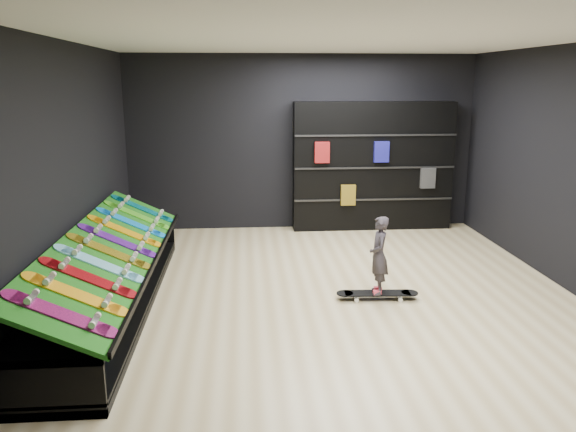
{
  "coord_description": "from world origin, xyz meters",
  "views": [
    {
      "loc": [
        -1.01,
        -6.2,
        2.56
      ],
      "look_at": [
        -0.5,
        0.2,
        1.0
      ],
      "focal_mm": 35.0,
      "sensor_mm": 36.0,
      "label": 1
    }
  ],
  "objects": [
    {
      "name": "floor",
      "position": [
        0.0,
        0.0,
        0.0
      ],
      "size": [
        6.0,
        7.0,
        0.01
      ],
      "primitive_type": "cube",
      "color": "beige",
      "rests_on": "ground"
    },
    {
      "name": "ceiling",
      "position": [
        0.0,
        0.0,
        3.0
      ],
      "size": [
        6.0,
        7.0,
        0.01
      ],
      "primitive_type": "cube",
      "color": "white",
      "rests_on": "ground"
    },
    {
      "name": "wall_back",
      "position": [
        0.0,
        3.5,
        1.5
      ],
      "size": [
        6.0,
        0.02,
        3.0
      ],
      "primitive_type": "cube",
      "color": "black",
      "rests_on": "ground"
    },
    {
      "name": "wall_front",
      "position": [
        0.0,
        -3.5,
        1.5
      ],
      "size": [
        6.0,
        0.02,
        3.0
      ],
      "primitive_type": "cube",
      "color": "black",
      "rests_on": "ground"
    },
    {
      "name": "wall_left",
      "position": [
        -3.0,
        0.0,
        1.5
      ],
      "size": [
        0.02,
        7.0,
        3.0
      ],
      "primitive_type": "cube",
      "color": "black",
      "rests_on": "ground"
    },
    {
      "name": "display_rack",
      "position": [
        -2.55,
        0.0,
        0.25
      ],
      "size": [
        0.9,
        4.5,
        0.5
      ],
      "primitive_type": null,
      "color": "black",
      "rests_on": "ground"
    },
    {
      "name": "turf_ramp",
      "position": [
        -2.5,
        0.0,
        0.71
      ],
      "size": [
        0.92,
        4.5,
        0.46
      ],
      "primitive_type": "cube",
      "rotation": [
        0.0,
        0.44,
        0.0
      ],
      "color": "#13580D",
      "rests_on": "display_rack"
    },
    {
      "name": "back_shelving",
      "position": [
        1.22,
        3.32,
        1.11
      ],
      "size": [
        2.76,
        0.32,
        2.21
      ],
      "primitive_type": "cube",
      "color": "black",
      "rests_on": "ground"
    },
    {
      "name": "floor_skateboard",
      "position": [
        0.56,
        -0.01,
        0.05
      ],
      "size": [
        0.99,
        0.27,
        0.09
      ],
      "primitive_type": null,
      "rotation": [
        0.0,
        0.0,
        -0.05
      ],
      "color": "black",
      "rests_on": "ground"
    },
    {
      "name": "child",
      "position": [
        0.56,
        -0.01,
        0.37
      ],
      "size": [
        0.17,
        0.22,
        0.56
      ],
      "primitive_type": "imported",
      "rotation": [
        0.0,
        0.0,
        -1.66
      ],
      "color": "black",
      "rests_on": "floor_skateboard"
    },
    {
      "name": "display_board_0",
      "position": [
        -2.49,
        -1.9,
        0.74
      ],
      "size": [
        0.93,
        0.22,
        0.5
      ],
      "primitive_type": null,
      "rotation": [
        0.0,
        0.44,
        0.0
      ],
      "color": "#E5198C",
      "rests_on": "turf_ramp"
    },
    {
      "name": "display_board_1",
      "position": [
        -2.49,
        -1.48,
        0.74
      ],
      "size": [
        0.93,
        0.22,
        0.5
      ],
      "primitive_type": null,
      "rotation": [
        0.0,
        0.44,
        0.0
      ],
      "color": "orange",
      "rests_on": "turf_ramp"
    },
    {
      "name": "display_board_2",
      "position": [
        -2.49,
        -1.06,
        0.74
      ],
      "size": [
        0.93,
        0.22,
        0.5
      ],
      "primitive_type": null,
      "rotation": [
        0.0,
        0.44,
        0.0
      ],
      "color": "red",
      "rests_on": "turf_ramp"
    },
    {
      "name": "display_board_3",
      "position": [
        -2.49,
        -0.63,
        0.74
      ],
      "size": [
        0.93,
        0.22,
        0.5
      ],
      "primitive_type": null,
      "rotation": [
        0.0,
        0.44,
        0.0
      ],
      "color": "#0CB2E5",
      "rests_on": "turf_ramp"
    },
    {
      "name": "display_board_4",
      "position": [
        -2.49,
        -0.21,
        0.74
      ],
      "size": [
        0.93,
        0.22,
        0.5
      ],
      "primitive_type": null,
      "rotation": [
        0.0,
        0.44,
        0.0
      ],
      "color": "yellow",
      "rests_on": "turf_ramp"
    },
    {
      "name": "display_board_5",
      "position": [
        -2.49,
        0.21,
        0.74
      ],
      "size": [
        0.93,
        0.22,
        0.5
      ],
      "primitive_type": null,
      "rotation": [
        0.0,
        0.44,
        0.0
      ],
      "color": "purple",
      "rests_on": "turf_ramp"
    },
    {
      "name": "display_board_6",
      "position": [
        -2.49,
        0.63,
        0.74
      ],
      "size": [
        0.93,
        0.22,
        0.5
      ],
      "primitive_type": null,
      "rotation": [
        0.0,
        0.44,
        0.0
      ],
      "color": "yellow",
      "rests_on": "turf_ramp"
    },
    {
      "name": "display_board_7",
      "position": [
        -2.49,
        1.06,
        0.74
      ],
      "size": [
        0.93,
        0.22,
        0.5
      ],
      "primitive_type": null,
      "rotation": [
        0.0,
        0.44,
        0.0
      ],
      "color": "blue",
      "rests_on": "turf_ramp"
    },
    {
      "name": "display_board_8",
      "position": [
        -2.49,
        1.48,
        0.74
      ],
      "size": [
        0.93,
        0.22,
        0.5
      ],
      "primitive_type": null,
      "rotation": [
        0.0,
        0.44,
        0.0
      ],
      "color": "green",
      "rests_on": "turf_ramp"
    },
    {
      "name": "display_board_9",
      "position": [
        -2.49,
        1.9,
        0.74
      ],
      "size": [
        0.93,
        0.22,
        0.5
      ],
      "primitive_type": null,
      "rotation": [
        0.0,
        0.44,
        0.0
      ],
      "color": "#0C8C99",
      "rests_on": "turf_ramp"
    }
  ]
}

